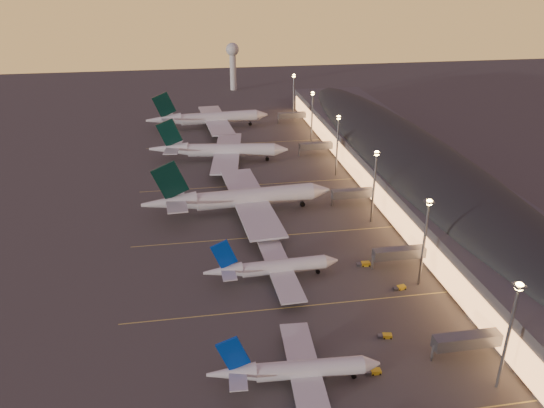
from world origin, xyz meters
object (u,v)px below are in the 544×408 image
Objects in this scene: airliner_narrow_north at (272,268)px; baggage_tug_a at (374,372)px; airliner_wide_far at (209,118)px; airliner_wide_near at (239,198)px; baggage_tug_d at (400,288)px; baggage_tug_b at (385,336)px; airliner_wide_mid at (219,150)px; baggage_tug_c at (364,264)px; radar_tower at (233,58)px; airliner_narrow_south at (295,370)px.

airliner_narrow_north is 44.44m from baggage_tug_a.
airliner_wide_far is (-9.09, 155.45, 1.88)m from airliner_narrow_north.
airliner_wide_near is 19.19× the size of baggage_tug_d.
airliner_wide_far reaches higher than airliner_narrow_north.
baggage_tug_d reaches higher than baggage_tug_b.
baggage_tug_a is at bearing -71.89° from airliner_narrow_north.
airliner_narrow_north is 0.58× the size of airliner_wide_far.
baggage_tug_a is (22.83, -142.87, -4.69)m from airliner_wide_mid.
airliner_narrow_north is 11.38× the size of baggage_tug_a.
baggage_tug_b is 33.22m from baggage_tug_c.
baggage_tug_c is at bearing -62.36° from airliner_wide_mid.
airliner_narrow_north is 101.62m from airliner_wide_mid.
radar_tower is 9.55× the size of baggage_tug_a.
radar_tower reaches higher than baggage_tug_d.
baggage_tug_a is at bearing -72.91° from airliner_wide_mid.
airliner_wide_mid is at bearing 102.51° from baggage_tug_d.
baggage_tug_c is (12.42, 44.01, 0.08)m from baggage_tug_a.
radar_tower is (21.12, 149.08, 16.73)m from airliner_wide_mid.
airliner_wide_near is (-4.39, 45.12, 2.02)m from airliner_narrow_north.
radar_tower is 281.63m from baggage_tug_b.
radar_tower reaches higher than airliner_wide_mid.
baggage_tug_d is (33.66, -11.16, -3.12)m from airliner_narrow_north.
baggage_tug_d is at bearing -20.70° from airliner_narrow_north.
airliner_wide_far is (-7.02, 196.91, 2.03)m from airliner_narrow_south.
airliner_narrow_south reaches higher than baggage_tug_b.
airliner_wide_mid is 54.14m from airliner_wide_far.
radar_tower reaches higher than baggage_tug_a.
airliner_wide_mid is at bearing 112.11° from baggage_tug_b.
baggage_tug_b is at bearing -128.16° from baggage_tug_d.
airliner_wide_far is at bearing 96.88° from baggage_tug_d.
airliner_narrow_north reaches higher than baggage_tug_b.
baggage_tug_b is (26.73, -75.38, -5.15)m from airliner_wide_near.
radar_tower is at bearing 86.84° from baggage_tug_d.
baggage_tug_d is at bearing -63.68° from baggage_tug_c.
airliner_wide_near is 68.13m from baggage_tug_d.
baggage_tug_a is 0.99× the size of baggage_tug_b.
baggage_tug_c is (29.99, 43.94, -2.89)m from airliner_narrow_south.
airliner_wide_far is 99.05m from radar_tower.
baggage_tug_a is 13.18m from baggage_tug_b.
airliner_narrow_north reaches higher than baggage_tug_c.
airliner_wide_near is at bearing -91.96° from airliner_wide_far.
airliner_wide_far is 19.20× the size of baggage_tug_b.
airliner_wide_near is at bearing 118.93° from baggage_tug_b.
airliner_narrow_north is at bearing -91.05° from airliner_wide_far.
baggage_tug_a is (24.58, -196.98, -5.00)m from airliner_wide_far.
airliner_wide_near reaches higher than baggage_tug_d.
baggage_tug_a is at bearing -102.29° from baggage_tug_c.
radar_tower is at bearing 89.95° from airliner_wide_mid.
airliner_narrow_north is 45.37m from airliner_wide_near.
baggage_tug_a reaches higher than baggage_tug_b.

